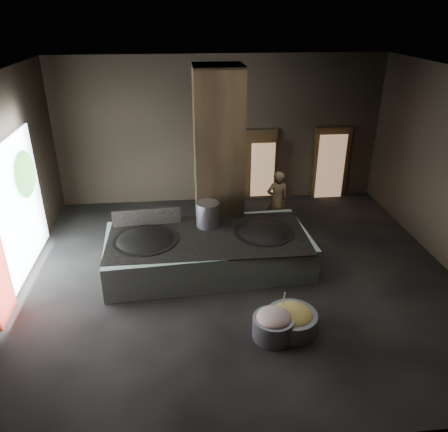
{
  "coord_description": "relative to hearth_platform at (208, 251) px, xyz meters",
  "views": [
    {
      "loc": [
        -1.24,
        -8.64,
        5.71
      ],
      "look_at": [
        -0.3,
        0.57,
        1.25
      ],
      "focal_mm": 35.0,
      "sensor_mm": 36.0,
      "label": 1
    }
  ],
  "objects": [
    {
      "name": "floor",
      "position": [
        0.7,
        -0.4,
        -0.46
      ],
      "size": [
        10.0,
        9.0,
        0.1
      ],
      "primitive_type": "cube",
      "color": "black",
      "rests_on": "ground"
    },
    {
      "name": "ceiling",
      "position": [
        0.7,
        -0.4,
        4.14
      ],
      "size": [
        10.0,
        9.0,
        0.1
      ],
      "primitive_type": "cube",
      "color": "black",
      "rests_on": "back_wall"
    },
    {
      "name": "back_wall",
      "position": [
        0.7,
        4.15,
        1.84
      ],
      "size": [
        10.0,
        0.1,
        4.5
      ],
      "primitive_type": "cube",
      "color": "black",
      "rests_on": "ground"
    },
    {
      "name": "front_wall",
      "position": [
        0.7,
        -4.95,
        1.84
      ],
      "size": [
        10.0,
        0.1,
        4.5
      ],
      "primitive_type": "cube",
      "color": "black",
      "rests_on": "ground"
    },
    {
      "name": "pillar",
      "position": [
        0.4,
        1.5,
        1.84
      ],
      "size": [
        1.2,
        1.2,
        4.5
      ],
      "primitive_type": "cube",
      "color": "black",
      "rests_on": "ground"
    },
    {
      "name": "hearth_platform",
      "position": [
        0.0,
        0.0,
        0.0
      ],
      "size": [
        4.9,
        2.59,
        0.83
      ],
      "primitive_type": "cube",
      "rotation": [
        0.0,
        0.0,
        0.07
      ],
      "color": "#AABDAD",
      "rests_on": "ground"
    },
    {
      "name": "platform_cap",
      "position": [
        0.0,
        0.0,
        0.4
      ],
      "size": [
        4.66,
        2.24,
        0.03
      ],
      "primitive_type": "cube",
      "color": "black",
      "rests_on": "hearth_platform"
    },
    {
      "name": "wok_left",
      "position": [
        -1.45,
        -0.05,
        0.34
      ],
      "size": [
        1.5,
        1.5,
        0.41
      ],
      "primitive_type": "ellipsoid",
      "color": "black",
      "rests_on": "hearth_platform"
    },
    {
      "name": "wok_left_rim",
      "position": [
        -1.45,
        -0.05,
        0.41
      ],
      "size": [
        1.53,
        1.53,
        0.05
      ],
      "primitive_type": "cylinder",
      "color": "black",
      "rests_on": "hearth_platform"
    },
    {
      "name": "wok_right",
      "position": [
        1.35,
        0.05,
        0.34
      ],
      "size": [
        1.4,
        1.4,
        0.39
      ],
      "primitive_type": "ellipsoid",
      "color": "black",
      "rests_on": "hearth_platform"
    },
    {
      "name": "wok_right_rim",
      "position": [
        1.35,
        0.05,
        0.41
      ],
      "size": [
        1.43,
        1.43,
        0.05
      ],
      "primitive_type": "cylinder",
      "color": "black",
      "rests_on": "hearth_platform"
    },
    {
      "name": "stock_pot",
      "position": [
        0.05,
        0.55,
        0.72
      ],
      "size": [
        0.58,
        0.58,
        0.62
      ],
      "primitive_type": "cylinder",
      "color": "#ABADB3",
      "rests_on": "hearth_platform"
    },
    {
      "name": "splash_guard",
      "position": [
        -1.45,
        0.75,
        0.62
      ],
      "size": [
        1.66,
        0.17,
        0.41
      ],
      "primitive_type": "cube",
      "rotation": [
        0.0,
        0.0,
        0.07
      ],
      "color": "black",
      "rests_on": "hearth_platform"
    },
    {
      "name": "cook",
      "position": [
        2.07,
        1.91,
        0.42
      ],
      "size": [
        0.63,
        0.42,
        1.67
      ],
      "primitive_type": "imported",
      "rotation": [
        0.0,
        0.0,
        3.19
      ],
      "color": "#95734B",
      "rests_on": "ground"
    },
    {
      "name": "veg_basin",
      "position": [
        1.45,
        -2.46,
        -0.23
      ],
      "size": [
        1.22,
        1.22,
        0.37
      ],
      "primitive_type": "cylinder",
      "rotation": [
        0.0,
        0.0,
        0.26
      ],
      "color": "slate",
      "rests_on": "ground"
    },
    {
      "name": "veg_fill",
      "position": [
        1.45,
        -2.46,
        -0.06
      ],
      "size": [
        0.82,
        0.82,
        0.25
      ],
      "primitive_type": "ellipsoid",
      "color": "#9AAD53",
      "rests_on": "veg_basin"
    },
    {
      "name": "ladle",
      "position": [
        1.3,
        -2.31,
        0.14
      ],
      "size": [
        0.1,
        0.39,
        0.71
      ],
      "primitive_type": "cylinder",
      "rotation": [
        0.49,
        0.0,
        -0.18
      ],
      "color": "#ABADB3",
      "rests_on": "veg_basin"
    },
    {
      "name": "meat_basin",
      "position": [
        1.06,
        -2.63,
        -0.2
      ],
      "size": [
        1.01,
        1.01,
        0.44
      ],
      "primitive_type": "cylinder",
      "rotation": [
        0.0,
        0.0,
        0.33
      ],
      "color": "slate",
      "rests_on": "ground"
    },
    {
      "name": "meat_fill",
      "position": [
        1.06,
        -2.63,
        0.04
      ],
      "size": [
        0.66,
        0.66,
        0.25
      ],
      "primitive_type": "ellipsoid",
      "color": "#B3736B",
      "rests_on": "meat_basin"
    },
    {
      "name": "doorway_near",
      "position": [
        1.9,
        4.05,
        0.69
      ],
      "size": [
        1.18,
        0.08,
        2.38
      ],
      "primitive_type": "cube",
      "color": "black",
      "rests_on": "ground"
    },
    {
      "name": "doorway_near_glow",
      "position": [
        2.0,
        3.78,
        0.64
      ],
      "size": [
        0.74,
        0.04,
        1.75
      ],
      "primitive_type": "cube",
      "color": "#8C6647",
      "rests_on": "ground"
    },
    {
      "name": "doorway_far",
      "position": [
        4.3,
        4.05,
        0.69
      ],
      "size": [
        1.18,
        0.08,
        2.38
      ],
      "primitive_type": "cube",
      "color": "black",
      "rests_on": "ground"
    },
    {
      "name": "doorway_far_glow",
      "position": [
        4.24,
        3.87,
        0.64
      ],
      "size": [
        0.89,
        0.04,
        2.1
      ],
      "primitive_type": "cube",
      "color": "#8C6647",
      "rests_on": "ground"
    },
    {
      "name": "left_opening",
      "position": [
        -4.25,
        -0.2,
        1.19
      ],
      "size": [
        0.04,
        4.2,
        3.1
      ],
      "primitive_type": "cube",
      "color": "white",
      "rests_on": "ground"
    },
    {
      "name": "pavilion_sliver",
      "position": [
        -4.18,
        -1.5,
        0.44
      ],
      "size": [
        0.05,
        0.9,
        1.7
      ],
      "primitive_type": "cube",
      "color": "maroon",
      "rests_on": "ground"
    },
    {
      "name": "tree_silhouette",
      "position": [
        -4.15,
        0.9,
        1.79
      ],
      "size": [
        0.28,
        1.1,
        1.1
      ],
      "primitive_type": "ellipsoid",
      "color": "#194714",
      "rests_on": "left_opening"
    }
  ]
}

